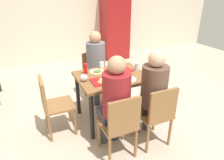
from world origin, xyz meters
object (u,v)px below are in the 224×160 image
Objects in this scene: person_in_brown_jacket at (152,90)px; person_far_side at (97,62)px; paper_plate_center at (97,72)px; plastic_cup_a at (102,65)px; chair_left_end at (52,102)px; condiment_bottle at (86,69)px; tray_red_near at (104,81)px; chair_far_side at (94,72)px; main_table at (112,82)px; pizza_slice_b at (118,70)px; tray_red_far at (119,70)px; foil_bundle at (84,78)px; paper_plate_near_edge at (128,79)px; pizza_slice_c at (97,71)px; pizza_slice_a at (105,80)px; soda_can at (137,67)px; chair_near_right at (157,113)px; plastic_cup_b at (124,81)px; person_in_red at (115,98)px; chair_near_left at (120,123)px; drink_fridge at (115,25)px.

person_far_side is (-0.25, 1.29, 0.00)m from person_in_brown_jacket.
person_in_brown_jacket is 5.71× the size of paper_plate_center.
chair_left_end is at bearing -158.40° from plastic_cup_a.
condiment_bottle is at bearing 180.00° from paper_plate_center.
chair_left_end is 0.77m from tray_red_near.
main_table is at bearing -90.00° from chair_far_side.
chair_far_side is at bearing 103.04° from pizza_slice_b.
foil_bundle reaches higher than tray_red_far.
chair_far_side is 0.73m from tray_red_far.
pizza_slice_b is 2.41× the size of plastic_cup_a.
chair_far_side is at bearing 59.87° from condiment_bottle.
pizza_slice_c is at bearing 125.89° from paper_plate_near_edge.
plastic_cup_a is (0.13, 0.14, 0.03)m from pizza_slice_c.
tray_red_far is at bearing -11.27° from condiment_bottle.
pizza_slice_c is 0.19m from plastic_cup_a.
condiment_bottle is (-0.15, 0.36, 0.07)m from tray_red_near.
foil_bundle reaches higher than pizza_slice_a.
person_in_brown_jacket is 0.65m from pizza_slice_a.
tray_red_near is at bearing -143.19° from pizza_slice_b.
main_table is 0.44m from condiment_bottle.
soda_can is at bearing -21.73° from tray_red_far.
person_in_brown_jacket reaches higher than condiment_bottle.
soda_can is (0.61, 0.16, 0.05)m from tray_red_near.
plastic_cup_b is at bearing 117.06° from chair_near_right.
chair_near_right reaches higher than foil_bundle.
plastic_cup_a is 0.69m from plastic_cup_b.
condiment_bottle reaches higher than pizza_slice_c.
person_in_red is at bearing -101.05° from person_far_side.
pizza_slice_c is at bearing 115.60° from person_in_brown_jacket.
person_in_red is at bearing 90.00° from chair_near_left.
plastic_cup_b is at bearing -71.79° from pizza_slice_c.
foil_bundle is (-0.58, 0.20, 0.05)m from paper_plate_near_edge.
pizza_slice_b is at bearing -113.95° from drink_fridge.
condiment_bottle is (-0.33, 0.22, 0.19)m from main_table.
paper_plate_center is at bearing 84.28° from chair_near_left.
paper_plate_near_edge is 0.52m from pizza_slice_c.
drink_fridge is (2.26, 2.85, 0.45)m from chair_left_end.
chair_near_right reaches higher than paper_plate_center.
chair_far_side is 8.47× the size of foil_bundle.
chair_near_left is 0.45× the size of drink_fridge.
person_far_side is 0.79m from foil_bundle.
tray_red_far is 3.60× the size of foil_bundle.
chair_left_end is 1.02m from plastic_cup_b.
tray_red_near reaches higher than paper_plate_near_edge.
person_in_brown_jacket is 12.57× the size of plastic_cup_a.
chair_left_end is 3.85× the size of paper_plate_center.
chair_far_side is 0.97m from tray_red_near.
soda_can reaches higher than plastic_cup_b.
person_in_red is 0.65m from foil_bundle.
chair_near_left is 3.85× the size of paper_plate_center.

